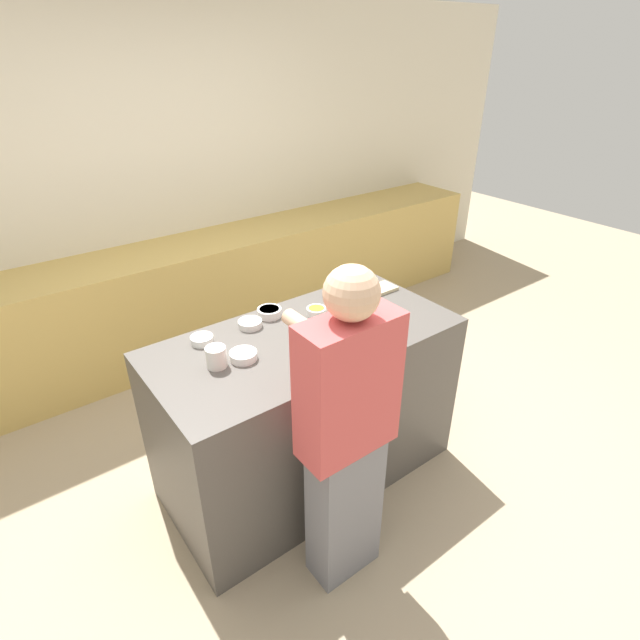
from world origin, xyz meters
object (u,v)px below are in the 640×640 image
object	(u,v)px
candy_bowl_beside_tree	(244,356)
person	(346,436)
candy_bowl_near_tray_right	(250,323)
mug	(216,357)
gingerbread_house	(354,316)
baking_tray	(353,337)
decorative_tree	(349,289)
candy_bowl_behind_tray	(202,339)
cookbook	(380,289)
candy_bowl_front_corner	(316,311)
candy_bowl_near_tray_left	(348,291)
candy_bowl_far_left	(269,312)

from	to	relation	value
candy_bowl_beside_tree	person	xyz separation A→B (m)	(0.14, -0.59, -0.14)
candy_bowl_near_tray_right	mug	distance (m)	0.38
gingerbread_house	baking_tray	bearing A→B (deg)	-153.87
candy_bowl_near_tray_right	mug	size ratio (longest dim) A/B	1.24
baking_tray	decorative_tree	xyz separation A→B (m)	(0.14, 0.20, 0.15)
decorative_tree	candy_bowl_behind_tray	size ratio (longest dim) A/B	2.71
mug	cookbook	bearing A→B (deg)	6.86
gingerbread_house	mug	world-z (taller)	gingerbread_house
decorative_tree	mug	xyz separation A→B (m)	(-0.81, -0.02, -0.10)
candy_bowl_beside_tree	candy_bowl_front_corner	world-z (taller)	candy_bowl_front_corner
gingerbread_house	cookbook	distance (m)	0.59
gingerbread_house	candy_bowl_near_tray_left	world-z (taller)	gingerbread_house
candy_bowl_behind_tray	candy_bowl_front_corner	size ratio (longest dim) A/B	1.05
candy_bowl_behind_tray	candy_bowl_near_tray_left	bearing A→B (deg)	-1.82
candy_bowl_front_corner	candy_bowl_far_left	bearing A→B (deg)	146.31
candy_bowl_near_tray_left	cookbook	bearing A→B (deg)	-17.61
candy_bowl_far_left	cookbook	xyz separation A→B (m)	(0.70, -0.13, -0.02)
cookbook	mug	bearing A→B (deg)	-173.14
decorative_tree	candy_bowl_near_tray_left	bearing A→B (deg)	50.33
baking_tray	person	bearing A→B (deg)	-132.52
person	mug	bearing A→B (deg)	113.48
candy_bowl_near_tray_left	candy_bowl_front_corner	distance (m)	0.30
baking_tray	candy_bowl_front_corner	size ratio (longest dim) A/B	3.55
candy_bowl_far_left	candy_bowl_front_corner	distance (m)	0.26
gingerbread_house	candy_bowl_near_tray_left	bearing A→B (deg)	53.15
candy_bowl_behind_tray	candy_bowl_beside_tree	bearing A→B (deg)	-70.08
candy_bowl_beside_tree	mug	size ratio (longest dim) A/B	1.30
candy_bowl_near_tray_left	mug	xyz separation A→B (m)	(-0.95, -0.20, 0.02)
candy_bowl_far_left	candy_bowl_beside_tree	size ratio (longest dim) A/B	1.01
candy_bowl_far_left	candy_bowl_beside_tree	world-z (taller)	candy_bowl_far_left
cookbook	mug	distance (m)	1.16
candy_bowl_near_tray_right	cookbook	size ratio (longest dim) A/B	0.64
baking_tray	candy_bowl_near_tray_right	xyz separation A→B (m)	(-0.36, 0.41, 0.02)
cookbook	person	world-z (taller)	person
mug	candy_bowl_far_left	bearing A→B (deg)	30.64
baking_tray	candy_bowl_behind_tray	xyz separation A→B (m)	(-0.63, 0.41, 0.02)
candy_bowl_near_tray_left	candy_bowl_near_tray_right	distance (m)	0.65
candy_bowl_front_corner	person	distance (m)	0.85
decorative_tree	candy_bowl_far_left	world-z (taller)	decorative_tree
candy_bowl_front_corner	baking_tray	bearing A→B (deg)	-89.15
candy_bowl_front_corner	candy_bowl_near_tray_right	bearing A→B (deg)	163.91
gingerbread_house	candy_bowl_front_corner	distance (m)	0.32
baking_tray	candy_bowl_beside_tree	bearing A→B (deg)	164.06
candy_bowl_beside_tree	candy_bowl_near_tray_right	xyz separation A→B (m)	(0.18, 0.25, -0.00)
cookbook	mug	size ratio (longest dim) A/B	1.95
decorative_tree	candy_bowl_behind_tray	xyz separation A→B (m)	(-0.77, 0.21, -0.13)
decorative_tree	candy_bowl_front_corner	bearing A→B (deg)	144.57
decorative_tree	candy_bowl_near_tray_right	bearing A→B (deg)	157.76
candy_bowl_far_left	mug	distance (m)	0.52
candy_bowl_behind_tray	candy_bowl_far_left	bearing A→B (deg)	4.99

